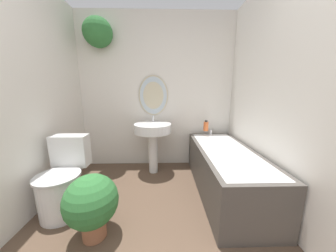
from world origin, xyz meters
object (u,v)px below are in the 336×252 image
pedestal_sink (153,134)px  bathtub (225,170)px  potted_plant (92,203)px  toilet (63,183)px  shampoo_bottle (206,126)px

pedestal_sink → bathtub: 1.10m
potted_plant → pedestal_sink: bearing=69.8°
toilet → bathtub: 1.81m
bathtub → shampoo_bottle: 0.78m
pedestal_sink → toilet: bearing=-136.3°
toilet → potted_plant: toilet is taller
toilet → bathtub: size_ratio=0.48×
pedestal_sink → shampoo_bottle: bearing=9.1°
toilet → potted_plant: (0.44, -0.35, 0.02)m
shampoo_bottle → potted_plant: 1.86m
pedestal_sink → bathtub: bearing=-30.1°
potted_plant → shampoo_bottle: bearing=46.2°
shampoo_bottle → bathtub: bearing=-82.3°
pedestal_sink → shampoo_bottle: size_ratio=5.23×
bathtub → potted_plant: (-1.35, -0.65, 0.04)m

